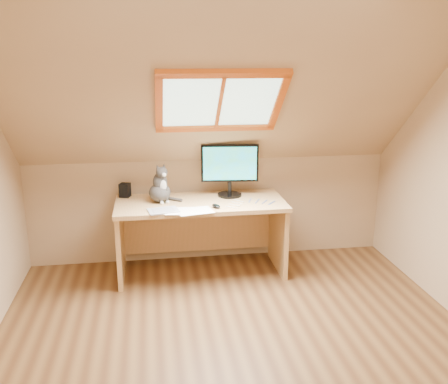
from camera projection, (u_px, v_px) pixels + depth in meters
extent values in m
plane|color=brown|center=(242.00, 356.00, 3.41)|extent=(3.50, 3.50, 0.00)
cube|color=tan|center=(358.00, 345.00, 1.42)|extent=(3.50, 0.02, 2.40)
cube|color=tan|center=(210.00, 209.00, 4.94)|extent=(3.50, 0.02, 1.00)
cube|color=tan|center=(221.00, 92.00, 3.87)|extent=(3.50, 1.56, 1.41)
cube|color=#B2E0CC|center=(220.00, 100.00, 3.97)|extent=(0.90, 0.53, 0.48)
cube|color=#CD4A13|center=(220.00, 100.00, 3.97)|extent=(1.02, 0.64, 0.59)
cube|color=tan|center=(201.00, 203.00, 4.52)|extent=(1.53, 0.67, 0.04)
cube|color=tan|center=(120.00, 244.00, 4.51)|extent=(0.04, 0.60, 0.66)
cube|color=tan|center=(278.00, 235.00, 4.72)|extent=(0.04, 0.60, 0.66)
cube|color=tan|center=(198.00, 228.00, 4.90)|extent=(1.43, 0.03, 0.46)
cylinder|color=black|center=(230.00, 195.00, 4.68)|extent=(0.22, 0.22, 0.02)
cylinder|color=black|center=(230.00, 187.00, 4.66)|extent=(0.04, 0.04, 0.12)
cube|color=black|center=(230.00, 163.00, 4.60)|extent=(0.53, 0.10, 0.35)
cube|color=#137BD8|center=(230.00, 164.00, 4.57)|extent=(0.49, 0.06, 0.31)
ellipsoid|color=#45403D|center=(160.00, 192.00, 4.49)|extent=(0.27, 0.29, 0.17)
ellipsoid|color=#45403D|center=(160.00, 182.00, 4.46)|extent=(0.17, 0.17, 0.18)
ellipsoid|color=silver|center=(163.00, 186.00, 4.42)|extent=(0.07, 0.06, 0.10)
ellipsoid|color=#45403D|center=(162.00, 172.00, 4.40)|extent=(0.13, 0.12, 0.09)
sphere|color=silver|center=(164.00, 175.00, 4.37)|extent=(0.04, 0.04, 0.04)
cone|color=#45403D|center=(157.00, 167.00, 4.38)|extent=(0.06, 0.05, 0.06)
cone|color=#45403D|center=(164.00, 166.00, 4.41)|extent=(0.06, 0.06, 0.06)
cube|color=black|center=(125.00, 190.00, 4.64)|extent=(0.11, 0.11, 0.13)
cube|color=#B2B2B7|center=(163.00, 211.00, 4.24)|extent=(0.28, 0.23, 0.01)
ellipsoid|color=black|center=(216.00, 206.00, 4.32)|extent=(0.09, 0.11, 0.03)
cube|color=white|center=(193.00, 210.00, 4.25)|extent=(0.33, 0.27, 0.00)
cube|color=white|center=(193.00, 210.00, 4.25)|extent=(0.32, 0.24, 0.00)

